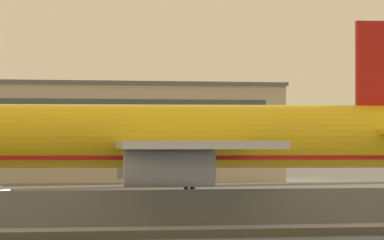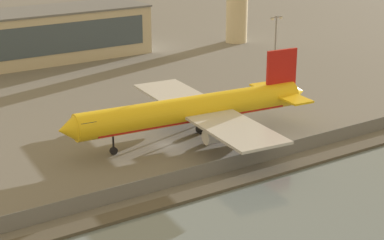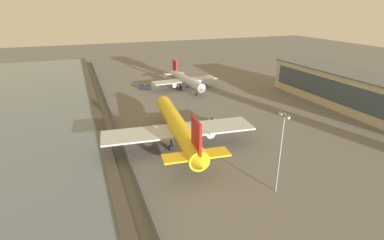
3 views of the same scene
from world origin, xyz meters
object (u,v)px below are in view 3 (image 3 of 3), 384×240
at_px(cargo_jet_yellow, 178,127).
at_px(ops_van, 146,87).
at_px(passenger_jet_silver, 186,80).
at_px(apron_light_mast_apron_west, 280,149).
at_px(baggage_tug, 213,121).

distance_m(cargo_jet_yellow, ops_van, 64.31).
height_order(passenger_jet_silver, ops_van, passenger_jet_silver).
xyz_separation_m(passenger_jet_silver, apron_light_mast_apron_west, (87.22, -10.43, 5.97)).
height_order(passenger_jet_silver, baggage_tug, passenger_jet_silver).
xyz_separation_m(cargo_jet_yellow, apron_light_mast_apron_west, (29.65, 12.81, 4.67)).
distance_m(cargo_jet_yellow, apron_light_mast_apron_west, 32.64).
bearing_deg(cargo_jet_yellow, passenger_jet_silver, 158.02).
bearing_deg(apron_light_mast_apron_west, passenger_jet_silver, 173.18).
relative_size(cargo_jet_yellow, apron_light_mast_apron_west, 2.75).
bearing_deg(apron_light_mast_apron_west, cargo_jet_yellow, -156.63).
bearing_deg(ops_van, apron_light_mast_apron_west, 4.90).
distance_m(cargo_jet_yellow, passenger_jet_silver, 62.10).
bearing_deg(ops_van, baggage_tug, 13.07).
height_order(cargo_jet_yellow, baggage_tug, cargo_jet_yellow).
height_order(cargo_jet_yellow, apron_light_mast_apron_west, apron_light_mast_apron_west).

